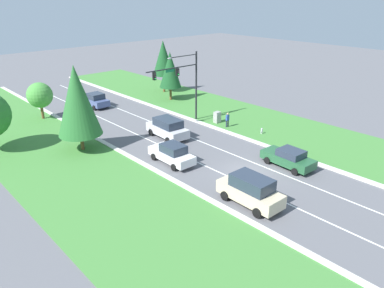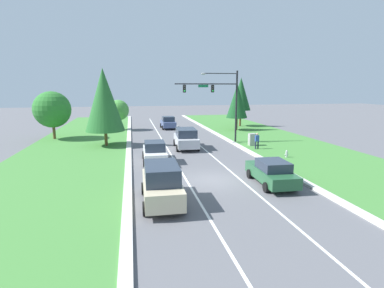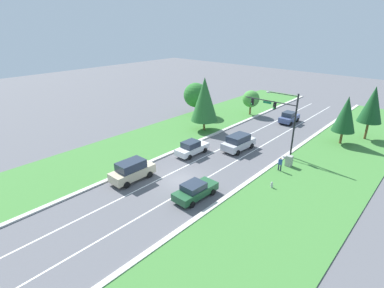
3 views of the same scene
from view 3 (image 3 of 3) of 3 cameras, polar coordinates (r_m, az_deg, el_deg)
The scene contains 21 objects.
ground_plane at distance 31.77m, azimuth -2.22°, elevation -6.86°, with size 160.00×160.00×0.00m, color #5B5B60.
curb_strip_right at distance 28.66m, azimuth 6.13°, elevation -10.36°, with size 0.50×90.00×0.15m.
curb_strip_left at distance 35.45m, azimuth -8.86°, elevation -3.71°, with size 0.50×90.00×0.15m.
grass_verge_right at distance 26.59m, azimuth 15.62°, elevation -14.18°, with size 10.00×90.00×0.08m.
grass_verge_left at distance 39.33m, azimuth -13.81°, elevation -1.46°, with size 10.00×90.00×0.08m.
lane_stripe_inner_left at distance 32.89m, azimuth -4.50°, elevation -5.82°, with size 0.14×81.00×0.01m.
lane_stripe_inner_right at distance 30.71m, azimuth 0.24°, elevation -7.95°, with size 0.14×81.00×0.01m.
traffic_signal_mast at distance 37.71m, azimuth 16.42°, elevation 5.64°, with size 6.96×0.41×7.89m.
slate_blue_sedan at distance 51.68m, azimuth 18.01°, elevation 4.86°, with size 2.14×4.35×1.83m.
white_sedan at distance 37.31m, azimuth -0.04°, elevation -0.72°, with size 2.04×4.66×1.77m.
forest_sedan at distance 28.41m, azimuth 0.60°, elevation -8.80°, with size 2.19×4.70×1.61m.
silver_suv at distance 39.01m, azimuth 8.85°, elevation 0.35°, with size 2.47×4.99×2.03m.
champagne_suv at distance 31.90m, azimuth -11.36°, elevation -4.96°, with size 2.20×4.85×2.17m.
utility_cabinet at distance 36.03m, azimuth 17.98°, elevation -3.12°, with size 0.70×0.60×1.34m.
pedestrian at distance 34.49m, azimuth 16.44°, elevation -3.59°, with size 0.40×0.22×1.69m.
fire_hydrant at distance 31.19m, azimuth 14.94°, elevation -7.56°, with size 0.34×0.20×0.70m.
conifer_near_right_tree at distance 47.55m, azimuth 31.16°, elevation 6.46°, with size 3.11×3.11×7.56m.
oak_near_left_tree at distance 52.80m, azimuth 0.72°, elevation 9.31°, with size 4.24×4.24×5.68m.
conifer_far_right_tree at distance 44.27m, azimuth 27.25°, elevation 5.08°, with size 2.96×2.96×6.58m.
oak_far_left_tree at distance 53.90m, azimuth 11.17°, elevation 8.42°, with size 2.93×2.93×4.36m.
conifer_mid_left_tree at distance 44.53m, azimuth 2.40°, elevation 8.51°, with size 4.03×4.03×8.07m.
Camera 3 is at (19.26, -19.93, 15.53)m, focal length 28.00 mm.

